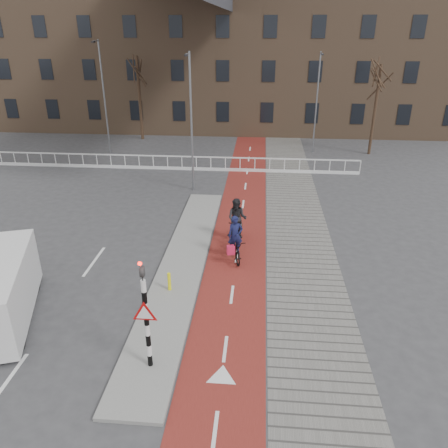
{
  "coord_description": "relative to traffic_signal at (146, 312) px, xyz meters",
  "views": [
    {
      "loc": [
        2.38,
        -11.62,
        9.13
      ],
      "look_at": [
        0.94,
        5.0,
        1.5
      ],
      "focal_mm": 35.0,
      "sensor_mm": 36.0,
      "label": 1
    }
  ],
  "objects": [
    {
      "name": "townhouse_row",
      "position": [
        -2.4,
        34.02,
        5.82
      ],
      "size": [
        46.0,
        10.0,
        15.9
      ],
      "color": "#7F6047",
      "rests_on": "ground"
    },
    {
      "name": "streetlight_right",
      "position": [
        7.03,
        24.59,
        1.7
      ],
      "size": [
        0.12,
        0.12,
        7.39
      ],
      "primitive_type": "cylinder",
      "color": "slate",
      "rests_on": "ground"
    },
    {
      "name": "railing",
      "position": [
        -4.4,
        19.02,
        -1.68
      ],
      "size": [
        28.0,
        0.1,
        0.99
      ],
      "color": "silver",
      "rests_on": "ground"
    },
    {
      "name": "cyclist_far",
      "position": [
        2.02,
        8.37,
        -1.11
      ],
      "size": [
        1.02,
        2.04,
        2.1
      ],
      "rotation": [
        0.0,
        0.0,
        -0.19
      ],
      "color": "black",
      "rests_on": "bike_lane"
    },
    {
      "name": "sidewalk",
      "position": [
        4.9,
        12.02,
        -1.98
      ],
      "size": [
        3.0,
        60.0,
        0.01
      ],
      "primitive_type": "cube",
      "color": "slate",
      "rests_on": "ground"
    },
    {
      "name": "bike_lane",
      "position": [
        2.1,
        12.02,
        -1.98
      ],
      "size": [
        2.5,
        60.0,
        0.01
      ],
      "primitive_type": "cube",
      "color": "maroon",
      "rests_on": "ground"
    },
    {
      "name": "streetlight_left",
      "position": [
        -8.78,
        22.95,
        2.11
      ],
      "size": [
        0.12,
        0.12,
        8.21
      ],
      "primitive_type": "cylinder",
      "color": "slate",
      "rests_on": "ground"
    },
    {
      "name": "curb_island",
      "position": [
        -0.1,
        6.02,
        -1.93
      ],
      "size": [
        1.8,
        16.0,
        0.12
      ],
      "primitive_type": "cube",
      "color": "gray",
      "rests_on": "ground"
    },
    {
      "name": "tree_mid",
      "position": [
        -7.4,
        27.6,
        1.43
      ],
      "size": [
        0.26,
        0.26,
        6.84
      ],
      "primitive_type": "cylinder",
      "color": "#2F2015",
      "rests_on": "ground"
    },
    {
      "name": "streetlight_near",
      "position": [
        -1.02,
        15.14,
        1.94
      ],
      "size": [
        0.12,
        0.12,
        7.86
      ],
      "primitive_type": "cylinder",
      "color": "slate",
      "rests_on": "ground"
    },
    {
      "name": "traffic_signal",
      "position": [
        0.0,
        0.0,
        0.0
      ],
      "size": [
        0.8,
        0.8,
        3.68
      ],
      "color": "black",
      "rests_on": "curb_island"
    },
    {
      "name": "tree_right",
      "position": [
        11.34,
        24.32,
        1.31
      ],
      "size": [
        0.22,
        0.22,
        6.59
      ],
      "primitive_type": "cylinder",
      "color": "#2F2015",
      "rests_on": "ground"
    },
    {
      "name": "bollard",
      "position": [
        -0.23,
        3.98,
        -1.52
      ],
      "size": [
        0.12,
        0.12,
        0.71
      ],
      "primitive_type": "cylinder",
      "color": "#FBF40D",
      "rests_on": "curb_island"
    },
    {
      "name": "ground",
      "position": [
        0.6,
        2.02,
        -1.99
      ],
      "size": [
        120.0,
        120.0,
        0.0
      ],
      "primitive_type": "plane",
      "color": "#38383A",
      "rests_on": "ground"
    },
    {
      "name": "cyclist_near",
      "position": [
        2.04,
        6.76,
        -1.32
      ],
      "size": [
        1.13,
        1.99,
        1.96
      ],
      "rotation": [
        0.0,
        0.0,
        0.27
      ],
      "color": "black",
      "rests_on": "bike_lane"
    }
  ]
}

